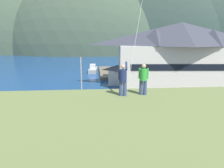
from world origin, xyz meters
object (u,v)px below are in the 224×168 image
object	(u,v)px
parked_car_back_row_right	(88,111)
storage_shed_waterside	(123,73)
person_kite_flyer	(123,79)
wharf_dock	(106,72)
parked_car_front_row_silver	(34,131)
parking_light_pole	(81,78)
harbor_lodge	(180,53)
person_companion	(143,78)
parked_car_corner_spot	(187,106)
parked_car_lone_by_shed	(140,136)
parked_car_front_row_end	(187,127)
moored_boat_wharfside	(93,69)

from	to	relation	value
parked_car_back_row_right	storage_shed_waterside	bearing A→B (deg)	70.07
person_kite_flyer	wharf_dock	bearing A→B (deg)	88.32
wharf_dock	parked_car_front_row_silver	size ratio (longest dim) A/B	3.70
storage_shed_waterside	parking_light_pole	distance (m)	14.73
harbor_lodge	person_companion	bearing A→B (deg)	-116.21
parked_car_back_row_right	parked_car_front_row_silver	bearing A→B (deg)	-134.88
parking_light_pole	parked_car_corner_spot	bearing A→B (deg)	-16.83
parked_car_lone_by_shed	person_kite_flyer	world-z (taller)	person_kite_flyer
storage_shed_waterside	parked_car_front_row_end	world-z (taller)	storage_shed_waterside
harbor_lodge	wharf_dock	bearing A→B (deg)	133.85
harbor_lodge	parked_car_corner_spot	bearing A→B (deg)	-108.07
parked_car_front_row_end	person_companion	distance (m)	10.45
storage_shed_waterside	parked_car_back_row_right	world-z (taller)	storage_shed_waterside
parked_car_back_row_right	harbor_lodge	bearing A→B (deg)	42.47
person_companion	parked_car_front_row_silver	bearing A→B (deg)	141.18
harbor_lodge	person_kite_flyer	xyz separation A→B (m)	(-14.20, -26.60, 0.93)
parked_car_front_row_end	person_companion	world-z (taller)	person_companion
wharf_dock	parked_car_front_row_end	world-z (taller)	parked_car_front_row_end
parked_car_lone_by_shed	parked_car_front_row_end	bearing A→B (deg)	14.90
moored_boat_wharfside	parking_light_pole	bearing A→B (deg)	-92.70
parking_light_pole	person_kite_flyer	bearing A→B (deg)	-78.24
person_kite_flyer	person_companion	bearing A→B (deg)	5.90
person_kite_flyer	harbor_lodge	bearing A→B (deg)	61.91
harbor_lodge	person_kite_flyer	distance (m)	30.17
moored_boat_wharfside	parked_car_corner_spot	world-z (taller)	moored_boat_wharfside
parked_car_front_row_silver	parked_car_corner_spot	distance (m)	17.49
harbor_lodge	parked_car_front_row_silver	distance (m)	29.55
parked_car_lone_by_shed	person_companion	world-z (taller)	person_companion
parked_car_back_row_right	parking_light_pole	distance (m)	5.64
parked_car_front_row_end	person_kite_flyer	size ratio (longest dim) A/B	2.32
parked_car_front_row_silver	person_companion	world-z (taller)	person_companion
parked_car_front_row_end	person_kite_flyer	world-z (taller)	person_kite_flyer
parked_car_front_row_end	parking_light_pole	size ratio (longest dim) A/B	0.66
parked_car_lone_by_shed	person_kite_flyer	distance (m)	8.23
wharf_dock	moored_boat_wharfside	world-z (taller)	moored_boat_wharfside
parked_car_front_row_silver	parking_light_pole	size ratio (longest dim) A/B	0.66
parking_light_pole	person_kite_flyer	size ratio (longest dim) A/B	3.53
storage_shed_waterside	parked_car_corner_spot	xyz separation A→B (m)	(5.59, -16.57, -1.07)
parked_car_back_row_right	person_companion	world-z (taller)	person_companion
parked_car_corner_spot	parked_car_front_row_end	bearing A→B (deg)	-113.44
parked_car_front_row_silver	parked_car_corner_spot	bearing A→B (deg)	18.52
parked_car_front_row_silver	parked_car_corner_spot	xyz separation A→B (m)	(16.58, 5.56, 0.00)
storage_shed_waterside	moored_boat_wharfside	distance (m)	15.30
parking_light_pole	parked_car_front_row_end	bearing A→B (deg)	-43.59
storage_shed_waterside	person_kite_flyer	xyz separation A→B (m)	(-3.94, -28.85, 5.00)
parked_car_front_row_end	moored_boat_wharfside	bearing A→B (deg)	103.97
parked_car_back_row_right	parked_car_front_row_silver	size ratio (longest dim) A/B	1.00
storage_shed_waterside	parked_car_front_row_end	size ratio (longest dim) A/B	1.52
parked_car_back_row_right	person_kite_flyer	world-z (taller)	person_kite_flyer
parked_car_lone_by_shed	person_kite_flyer	bearing A→B (deg)	-113.45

